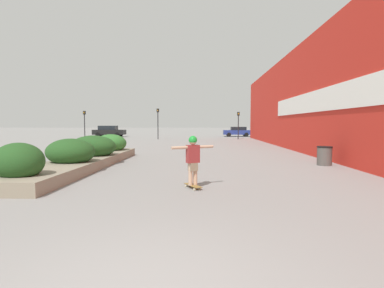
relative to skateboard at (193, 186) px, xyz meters
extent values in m
cube|color=red|center=(6.89, 10.14, 3.50)|extent=(0.60, 44.74, 7.14)
cube|color=white|center=(6.55, 3.39, 3.08)|extent=(0.06, 27.13, 1.20)
cube|color=gray|center=(-4.89, 3.92, 0.13)|extent=(2.00, 10.69, 0.40)
ellipsoid|color=#234C1E|center=(-4.98, -0.35, 0.74)|extent=(1.44, 1.20, 1.08)
ellipsoid|color=#234C1E|center=(-4.86, 2.71, 0.72)|extent=(1.87, 1.62, 1.04)
ellipsoid|color=#234C1E|center=(-4.90, 5.16, 0.73)|extent=(2.13, 1.83, 1.07)
ellipsoid|color=#33702D|center=(-4.96, 8.00, 0.72)|extent=(1.76, 1.79, 1.02)
cube|color=olive|center=(0.00, 0.00, 0.02)|extent=(0.58, 0.78, 0.01)
cylinder|color=beige|center=(-0.22, 0.19, -0.04)|extent=(0.08, 0.08, 0.05)
cylinder|color=beige|center=(-0.05, 0.28, -0.04)|extent=(0.08, 0.08, 0.05)
cylinder|color=beige|center=(0.05, -0.28, -0.04)|extent=(0.08, 0.08, 0.05)
cylinder|color=beige|center=(0.22, -0.19, -0.04)|extent=(0.08, 0.08, 0.05)
cylinder|color=tan|center=(-0.07, -0.04, 0.35)|extent=(0.16, 0.16, 0.66)
cylinder|color=tan|center=(0.07, 0.04, 0.35)|extent=(0.16, 0.16, 0.66)
cube|color=gray|center=(0.00, 0.00, 0.56)|extent=(0.30, 0.29, 0.24)
cube|color=maroon|center=(0.00, 0.00, 0.94)|extent=(0.42, 0.35, 0.52)
cylinder|color=tan|center=(-0.37, -0.21, 1.13)|extent=(0.47, 0.32, 0.09)
cylinder|color=tan|center=(0.37, 0.21, 1.13)|extent=(0.47, 0.32, 0.09)
sphere|color=tan|center=(0.00, 0.00, 1.30)|extent=(0.21, 0.21, 0.21)
sphere|color=green|center=(0.00, 0.00, 1.34)|extent=(0.25, 0.25, 0.25)
cylinder|color=#514C47|center=(5.78, 5.11, 0.34)|extent=(0.64, 0.64, 0.81)
cylinder|color=black|center=(5.78, 5.11, 0.77)|extent=(0.67, 0.67, 0.05)
cube|color=navy|center=(5.21, 36.37, 0.56)|extent=(4.11, 1.92, 0.65)
cube|color=black|center=(5.38, 36.37, 1.13)|extent=(2.26, 1.69, 0.50)
cylinder|color=black|center=(3.94, 35.46, 0.23)|extent=(0.61, 0.22, 0.61)
cylinder|color=black|center=(3.94, 37.28, 0.23)|extent=(0.61, 0.22, 0.61)
cylinder|color=black|center=(6.49, 35.46, 0.23)|extent=(0.61, 0.22, 0.61)
cylinder|color=black|center=(6.49, 37.28, 0.23)|extent=(0.61, 0.22, 0.61)
cube|color=black|center=(-13.60, 34.64, 0.61)|extent=(4.56, 1.81, 0.69)
cube|color=black|center=(-13.78, 34.64, 1.25)|extent=(2.51, 1.59, 0.60)
cylinder|color=black|center=(-12.19, 35.50, 0.26)|extent=(0.66, 0.22, 0.66)
cylinder|color=black|center=(-12.19, 33.78, 0.26)|extent=(0.66, 0.22, 0.66)
cylinder|color=black|center=(-15.01, 35.50, 0.26)|extent=(0.66, 0.22, 0.66)
cylinder|color=black|center=(-15.01, 33.78, 0.26)|extent=(0.66, 0.22, 0.66)
cylinder|color=black|center=(-5.42, 28.16, 1.59)|extent=(0.11, 0.11, 3.32)
cube|color=black|center=(-5.42, 28.16, 3.47)|extent=(0.28, 0.20, 0.45)
sphere|color=#2D2823|center=(-5.42, 28.04, 3.62)|extent=(0.15, 0.15, 0.15)
sphere|color=orange|center=(-5.42, 28.04, 3.47)|extent=(0.15, 0.15, 0.15)
sphere|color=#2D2823|center=(-5.42, 28.04, 3.32)|extent=(0.15, 0.15, 0.15)
cylinder|color=black|center=(4.49, 28.45, 1.38)|extent=(0.11, 0.11, 2.90)
cube|color=black|center=(4.49, 28.45, 3.05)|extent=(0.28, 0.20, 0.45)
sphere|color=#2D2823|center=(4.49, 28.33, 3.20)|extent=(0.15, 0.15, 0.15)
sphere|color=orange|center=(4.49, 28.33, 3.05)|extent=(0.15, 0.15, 0.15)
sphere|color=#2D2823|center=(4.49, 28.33, 2.90)|extent=(0.15, 0.15, 0.15)
cylinder|color=black|center=(-14.77, 28.51, 1.46)|extent=(0.11, 0.11, 3.07)
cube|color=black|center=(-14.77, 28.51, 3.22)|extent=(0.28, 0.20, 0.45)
sphere|color=#2D2823|center=(-14.77, 28.39, 3.37)|extent=(0.15, 0.15, 0.15)
sphere|color=orange|center=(-14.77, 28.39, 3.22)|extent=(0.15, 0.15, 0.15)
sphere|color=#2D2823|center=(-14.77, 28.39, 3.07)|extent=(0.15, 0.15, 0.15)
camera|label=1|loc=(0.33, -8.63, 1.80)|focal=28.00mm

